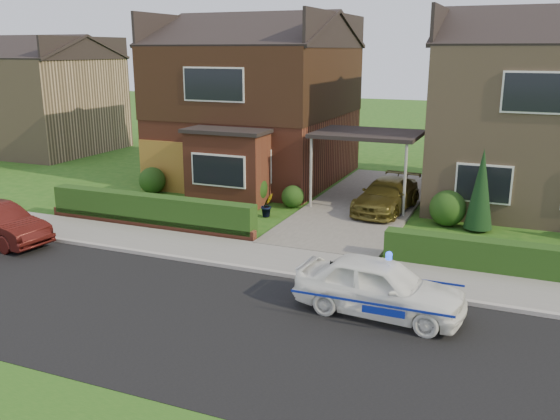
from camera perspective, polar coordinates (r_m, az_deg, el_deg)
The scene contains 23 objects.
ground at distance 12.87m, azimuth -4.53°, elevation -11.10°, with size 120.00×120.00×0.00m, color #205015.
road at distance 12.87m, azimuth -4.53°, elevation -11.10°, with size 60.00×6.00×0.02m, color black.
kerb at distance 15.38m, azimuth 0.65°, elevation -6.27°, with size 60.00×0.16×0.12m, color #9E9993.
sidewalk at distance 16.30m, azimuth 2.04°, elevation -5.05°, with size 60.00×2.00×0.10m, color slate.
driveway at distance 22.61m, azimuth 8.20°, elevation 0.63°, with size 3.80×12.00×0.12m, color #666059.
house_left at distance 26.64m, azimuth -2.20°, elevation 11.15°, with size 7.50×9.53×7.25m.
house_right at distance 24.32m, azimuth 23.91°, elevation 9.15°, with size 7.50×8.06×7.25m.
carport_link at distance 22.06m, azimuth 8.42°, elevation 7.14°, with size 3.80×3.00×2.77m.
garage_door at distance 24.78m, azimuth -11.18°, elevation 4.13°, with size 2.20×0.10×2.10m, color brown.
dwarf_wall at distance 19.89m, azimuth -12.54°, elevation -1.25°, with size 7.70×0.25×0.36m, color brown.
hedge_left at distance 20.06m, azimuth -12.27°, elevation -1.63°, with size 7.50×0.55×0.90m, color #163510.
hedge_right at distance 16.60m, azimuth 22.86°, elevation -6.10°, with size 7.50×0.55×0.80m, color #163510.
shrub_left_far at distance 24.65m, azimuth -12.20°, elevation 2.80°, with size 1.08×1.08×1.08m, color #163510.
shrub_left_mid at distance 22.23m, azimuth -2.89°, elevation 2.11°, with size 1.32×1.32×1.32m, color #163510.
shrub_left_near at distance 21.93m, azimuth 1.23°, elevation 1.30°, with size 0.84×0.84×0.84m, color #163510.
shrub_right_near at distance 20.40m, azimuth 15.83°, elevation 0.16°, with size 1.20×1.20×1.20m, color #163510.
conifer_a at distance 19.96m, azimuth 18.75°, elevation 1.68°, with size 0.90×0.90×2.60m, color black.
neighbour_left at distance 36.60m, azimuth -21.65°, elevation 9.32°, with size 6.50×7.00×5.20m, color #8F7557.
police_car at distance 13.31m, azimuth 9.55°, elevation -7.33°, with size 3.46×3.87×1.45m.
driveway_car at distance 21.37m, azimuth 10.23°, elevation 1.40°, with size 1.57×3.86×1.12m, color brown.
potted_plant_a at distance 22.31m, azimuth -18.30°, elevation 0.53°, with size 0.35×0.24×0.67m, color gray.
potted_plant_b at distance 20.70m, azimuth -1.24°, elevation 0.43°, with size 0.37×0.45×0.83m, color gray.
potted_plant_c at distance 20.87m, azimuth -13.37°, elevation -0.05°, with size 0.39×0.39×0.70m, color gray.
Camera 1 is at (5.33, -10.23, 5.70)m, focal length 38.00 mm.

